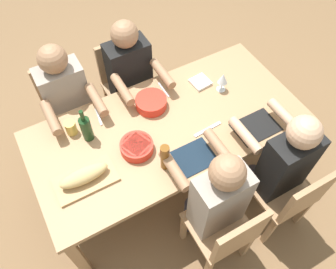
% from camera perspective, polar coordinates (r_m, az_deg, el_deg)
% --- Properties ---
extents(ground_plane, '(8.00, 8.00, 0.00)m').
position_cam_1_polar(ground_plane, '(3.07, 0.00, -6.76)').
color(ground_plane, brown).
extents(dining_table, '(1.99, 0.96, 0.74)m').
position_cam_1_polar(dining_table, '(2.50, 0.00, 0.46)').
color(dining_table, '#A87F56').
rests_on(dining_table, ground_plane).
extents(chair_far_center, '(0.40, 0.40, 0.85)m').
position_cam_1_polar(chair_far_center, '(3.12, -7.28, 9.04)').
color(chair_far_center, '#A87F56').
rests_on(chair_far_center, ground_plane).
extents(diner_far_center, '(0.41, 0.53, 1.20)m').
position_cam_1_polar(diner_far_center, '(2.84, -6.17, 9.75)').
color(diner_far_center, '#2D2D38').
rests_on(diner_far_center, ground_plane).
extents(chair_near_center, '(0.40, 0.40, 0.85)m').
position_cam_1_polar(chair_near_center, '(2.38, 9.84, -16.07)').
color(chair_near_center, '#A87F56').
rests_on(chair_near_center, ground_plane).
extents(diner_near_center, '(0.41, 0.53, 1.20)m').
position_cam_1_polar(diner_near_center, '(2.22, 7.91, -10.45)').
color(diner_near_center, '#2D2D38').
rests_on(diner_near_center, ground_plane).
extents(chair_near_right, '(0.40, 0.40, 0.85)m').
position_cam_1_polar(chair_near_right, '(2.59, 19.87, -9.77)').
color(chair_near_right, '#A87F56').
rests_on(chair_near_right, ground_plane).
extents(diner_near_right, '(0.41, 0.53, 1.20)m').
position_cam_1_polar(diner_near_right, '(2.45, 18.57, -4.33)').
color(diner_near_right, '#2D2D38').
rests_on(diner_near_right, ground_plane).
extents(chair_far_left, '(0.40, 0.40, 0.85)m').
position_cam_1_polar(chair_far_left, '(3.04, -16.66, 5.13)').
color(chair_far_left, '#A87F56').
rests_on(chair_far_left, ground_plane).
extents(diner_far_left, '(0.41, 0.53, 1.20)m').
position_cam_1_polar(diner_far_left, '(2.76, -16.48, 5.49)').
color(diner_far_left, '#2D2D38').
rests_on(diner_far_left, ground_plane).
extents(serving_bowl_pasta, '(0.23, 0.23, 0.07)m').
position_cam_1_polar(serving_bowl_pasta, '(2.30, -5.31, -2.02)').
color(serving_bowl_pasta, red).
rests_on(serving_bowl_pasta, dining_table).
extents(serving_bowl_greens, '(0.24, 0.24, 0.08)m').
position_cam_1_polar(serving_bowl_greens, '(2.53, -2.88, 5.50)').
color(serving_bowl_greens, red).
rests_on(serving_bowl_greens, dining_table).
extents(cutting_board, '(0.40, 0.22, 0.02)m').
position_cam_1_polar(cutting_board, '(2.26, -13.74, -7.41)').
color(cutting_board, tan).
rests_on(cutting_board, dining_table).
extents(bread_loaf, '(0.32, 0.11, 0.09)m').
position_cam_1_polar(bread_loaf, '(2.22, -14.02, -6.74)').
color(bread_loaf, tan).
rests_on(bread_loaf, cutting_board).
extents(wine_bottle, '(0.08, 0.08, 0.29)m').
position_cam_1_polar(wine_bottle, '(2.36, -13.65, 1.03)').
color(wine_bottle, '#193819').
rests_on(wine_bottle, dining_table).
extents(beer_bottle, '(0.06, 0.06, 0.22)m').
position_cam_1_polar(beer_bottle, '(2.16, -0.53, -3.86)').
color(beer_bottle, brown).
rests_on(beer_bottle, dining_table).
extents(wine_glass, '(0.08, 0.08, 0.17)m').
position_cam_1_polar(wine_glass, '(2.62, 9.25, 9.23)').
color(wine_glass, silver).
rests_on(wine_glass, dining_table).
extents(fork_far_center, '(0.02, 0.17, 0.01)m').
position_cam_1_polar(fork_far_center, '(2.66, -0.73, 7.58)').
color(fork_far_center, silver).
rests_on(fork_far_center, dining_table).
extents(placemat_near_center, '(0.32, 0.23, 0.01)m').
position_cam_1_polar(placemat_near_center, '(2.29, 3.92, -4.10)').
color(placemat_near_center, '#142333').
rests_on(placemat_near_center, dining_table).
extents(placemat_near_right, '(0.32, 0.23, 0.01)m').
position_cam_1_polar(placemat_near_right, '(2.51, 14.62, 1.24)').
color(placemat_near_right, black).
rests_on(placemat_near_right, dining_table).
extents(cup_far_left, '(0.08, 0.08, 0.10)m').
position_cam_1_polar(cup_far_left, '(2.46, -16.08, 1.11)').
color(cup_far_left, gold).
rests_on(cup_far_left, dining_table).
extents(fork_far_left, '(0.04, 0.17, 0.01)m').
position_cam_1_polar(fork_far_left, '(2.54, -11.64, 3.00)').
color(fork_far_left, silver).
rests_on(fork_far_left, dining_table).
extents(carving_knife, '(0.23, 0.04, 0.01)m').
position_cam_1_polar(carving_knife, '(2.44, 6.71, 0.90)').
color(carving_knife, silver).
rests_on(carving_knife, dining_table).
extents(napkin_stack, '(0.15, 0.15, 0.02)m').
position_cam_1_polar(napkin_stack, '(2.72, 5.47, 8.80)').
color(napkin_stack, white).
rests_on(napkin_stack, dining_table).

